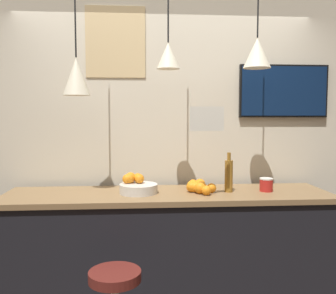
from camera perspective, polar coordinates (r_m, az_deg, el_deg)
back_wall at (r=3.25m, az=-0.57°, el=1.30°), size 8.00×0.06×2.90m
service_counter at (r=3.03m, az=-0.00°, el=-16.78°), size 2.48×0.63×1.06m
fruit_bowl at (r=2.87m, az=-4.75°, el=-5.93°), size 0.29×0.29×0.15m
orange_pile at (r=2.92m, az=4.71°, el=-6.02°), size 0.23×0.31×0.09m
juice_bottle at (r=2.92m, az=9.24°, el=-4.27°), size 0.06×0.06×0.31m
spread_jar at (r=3.02m, az=14.74°, el=-5.57°), size 0.10×0.10×0.10m
pendant_lamp_left at (r=2.85m, az=-13.79°, el=10.48°), size 0.20×0.20×1.01m
pendant_lamp_middle at (r=2.84m, az=0.03°, el=13.85°), size 0.17×0.17×0.81m
pendant_lamp_right at (r=2.97m, az=13.43°, el=13.82°), size 0.21×0.21×0.80m
mounted_tv at (r=3.43m, az=17.21°, el=8.13°), size 0.78×0.04×0.45m
hanging_menu_board at (r=2.62m, az=5.93°, el=4.31°), size 0.24×0.01×0.17m
wall_poster at (r=3.27m, az=-8.01°, el=15.57°), size 0.50×0.01×0.59m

